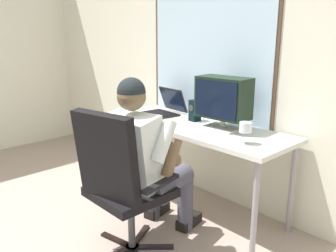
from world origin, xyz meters
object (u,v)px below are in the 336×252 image
Objects in this scene: desk at (194,131)px; crt_monitor at (223,99)px; desk_speaker at (195,110)px; laptop at (165,107)px; wine_glass at (245,128)px; office_chair at (119,178)px; person_seated at (145,158)px.

crt_monitor reaches higher than desk.
crt_monitor is 0.37m from desk_speaker.
desk_speaker is (-0.33, 0.04, -0.15)m from crt_monitor.
laptop is 1.08m from wine_glass.
wine_glass is at bearing 59.78° from office_chair.
laptop is at bearing 176.95° from crt_monitor.
office_chair is at bearing -57.89° from laptop.
office_chair is 0.85× the size of person_seated.
office_chair is at bearing -120.22° from wine_glass.
laptop is at bearing 128.21° from person_seated.
wine_glass is at bearing -12.56° from desk.
desk is at bearing 100.09° from person_seated.
office_chair is at bearing -76.22° from desk_speaker.
person_seated reaches higher than office_chair.
office_chair is 1.04m from desk_speaker.
desk_speaker is at bearing 173.41° from crt_monitor.
desk is 0.64m from person_seated.
crt_monitor is at bearing 12.24° from desk.
person_seated is 0.73m from wine_glass.
desk_speaker is at bearing 131.77° from desk.
laptop reaches higher than desk_speaker.
office_chair reaches higher than desk_speaker.
crt_monitor is 0.73m from laptop.
laptop is at bearing -179.90° from desk_speaker.
desk is 4.66× the size of laptop.
desk is 9.16× the size of desk_speaker.
person_seated is (-0.05, 0.26, 0.06)m from office_chair.
laptop is (-0.57, 0.72, 0.17)m from person_seated.
desk is 3.92× the size of crt_monitor.
laptop is at bearing 122.11° from office_chair.
person_seated is at bearing -74.93° from desk_speaker.
person_seated reaches higher than wine_glass.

